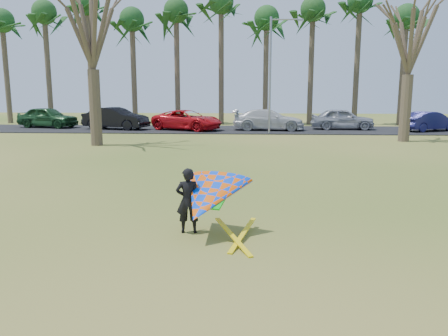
# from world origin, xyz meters

# --- Properties ---
(ground) EXTENTS (100.00, 100.00, 0.00)m
(ground) POSITION_xyz_m (0.00, 0.00, 0.00)
(ground) COLOR #2D5A13
(ground) RESTS_ON ground
(parking_strip) EXTENTS (46.00, 7.00, 0.06)m
(parking_strip) POSITION_xyz_m (0.00, 25.00, 0.03)
(parking_strip) COLOR black
(parking_strip) RESTS_ON ground
(palm_0) EXTENTS (4.84, 4.84, 10.84)m
(palm_0) POSITION_xyz_m (-22.00, 31.00, 9.17)
(palm_0) COLOR #47382A
(palm_0) RESTS_ON ground
(palm_1) EXTENTS (4.84, 4.84, 11.54)m
(palm_1) POSITION_xyz_m (-18.00, 31.00, 9.85)
(palm_1) COLOR #453929
(palm_1) RESTS_ON ground
(palm_2) EXTENTS (4.84, 4.84, 12.24)m
(palm_2) POSITION_xyz_m (-14.00, 31.00, 10.52)
(palm_2) COLOR #4C3E2E
(palm_2) RESTS_ON ground
(palm_3) EXTENTS (4.84, 4.84, 10.84)m
(palm_3) POSITION_xyz_m (-10.00, 31.00, 9.17)
(palm_3) COLOR #473A2A
(palm_3) RESTS_ON ground
(palm_4) EXTENTS (4.84, 4.84, 11.54)m
(palm_4) POSITION_xyz_m (-6.00, 31.00, 9.85)
(palm_4) COLOR #4A392C
(palm_4) RESTS_ON ground
(palm_5) EXTENTS (4.84, 4.84, 12.24)m
(palm_5) POSITION_xyz_m (-2.00, 31.00, 10.52)
(palm_5) COLOR #4D3E2E
(palm_5) RESTS_ON ground
(palm_6) EXTENTS (4.84, 4.84, 10.84)m
(palm_6) POSITION_xyz_m (2.00, 31.00, 9.17)
(palm_6) COLOR #46382A
(palm_6) RESTS_ON ground
(palm_7) EXTENTS (4.84, 4.84, 11.54)m
(palm_7) POSITION_xyz_m (6.00, 31.00, 9.85)
(palm_7) COLOR #483C2B
(palm_7) RESTS_ON ground
(palm_8) EXTENTS (4.84, 4.84, 12.24)m
(palm_8) POSITION_xyz_m (10.00, 31.00, 10.52)
(palm_8) COLOR #443929
(palm_8) RESTS_ON ground
(palm_9) EXTENTS (4.84, 4.84, 10.84)m
(palm_9) POSITION_xyz_m (14.00, 31.00, 9.17)
(palm_9) COLOR #4C3E2E
(palm_9) RESTS_ON ground
(bare_tree_left) EXTENTS (6.60, 6.60, 9.70)m
(bare_tree_left) POSITION_xyz_m (-8.00, 15.00, 6.92)
(bare_tree_left) COLOR #4C3C2E
(bare_tree_left) RESTS_ON ground
(bare_tree_right) EXTENTS (6.27, 6.27, 9.21)m
(bare_tree_right) POSITION_xyz_m (10.00, 18.00, 6.57)
(bare_tree_right) COLOR #46392A
(bare_tree_right) RESTS_ON ground
(streetlight) EXTENTS (2.28, 0.18, 8.00)m
(streetlight) POSITION_xyz_m (2.16, 22.00, 4.46)
(streetlight) COLOR gray
(streetlight) RESTS_ON ground
(car_0) EXTENTS (5.23, 3.00, 1.68)m
(car_0) POSITION_xyz_m (-15.87, 25.76, 0.90)
(car_0) COLOR #1A4320
(car_0) RESTS_ON parking_strip
(car_1) EXTENTS (5.41, 2.98, 1.69)m
(car_1) POSITION_xyz_m (-9.83, 24.52, 0.91)
(car_1) COLOR black
(car_1) RESTS_ON parking_strip
(car_2) EXTENTS (6.01, 4.52, 1.52)m
(car_2) POSITION_xyz_m (-4.16, 24.21, 0.82)
(car_2) COLOR red
(car_2) RESTS_ON parking_strip
(car_3) EXTENTS (5.53, 2.50, 1.57)m
(car_3) POSITION_xyz_m (2.05, 24.45, 0.85)
(car_3) COLOR silver
(car_3) RESTS_ON parking_strip
(car_4) EXTENTS (4.86, 2.12, 1.63)m
(car_4) POSITION_xyz_m (7.81, 25.46, 0.87)
(car_4) COLOR #9699A2
(car_4) RESTS_ON parking_strip
(car_5) EXTENTS (4.63, 3.21, 1.45)m
(car_5) POSITION_xyz_m (14.04, 24.39, 0.78)
(car_5) COLOR navy
(car_5) RESTS_ON parking_strip
(kite_flyer) EXTENTS (2.13, 2.39, 2.02)m
(kite_flyer) POSITION_xyz_m (-0.25, -0.18, 0.84)
(kite_flyer) COLOR black
(kite_flyer) RESTS_ON ground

